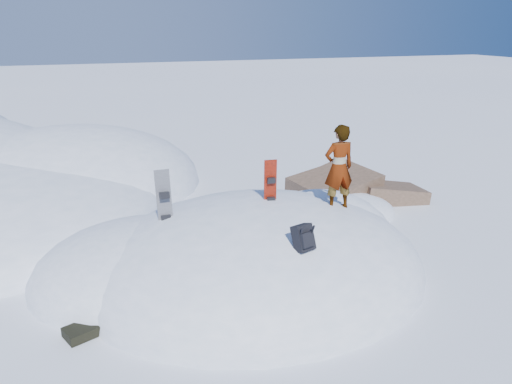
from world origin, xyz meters
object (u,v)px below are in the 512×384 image
object	(u,v)px
backpack	(304,238)
person	(339,168)
snowboard_red	(270,192)
snowboard_dark	(165,209)

from	to	relation	value
backpack	person	xyz separation A→B (m)	(1.47, 1.55, 0.67)
backpack	person	size ratio (longest dim) A/B	0.30
snowboard_red	snowboard_dark	size ratio (longest dim) A/B	0.89
snowboard_red	backpack	xyz separation A→B (m)	(-0.12, -1.87, -0.21)
backpack	person	world-z (taller)	person
snowboard_red	backpack	size ratio (longest dim) A/B	2.59
snowboard_red	person	bearing A→B (deg)	-6.29
snowboard_red	person	distance (m)	1.46
snowboard_dark	person	bearing A→B (deg)	-9.84
snowboard_red	snowboard_dark	world-z (taller)	snowboard_red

